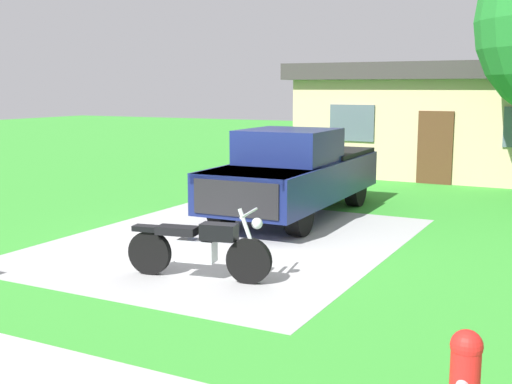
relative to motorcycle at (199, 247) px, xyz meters
name	(u,v)px	position (x,y,z in m)	size (l,w,h in m)	color
ground_plane	(229,241)	(-0.78, 2.24, -0.47)	(80.00, 80.00, 0.00)	green
driveway_pad	(229,241)	(-0.78, 2.24, -0.47)	(5.76, 7.26, 0.01)	#A2A2A2
motorcycle	(199,247)	(0.00, 0.00, 0.00)	(2.20, 0.77, 1.09)	black
pickup_truck	(297,172)	(-0.71, 5.06, 0.48)	(2.15, 5.68, 1.90)	black
fire_hydrant	(465,383)	(4.20, -2.65, -0.05)	(0.32, 0.40, 0.87)	red
neighbor_house	(453,118)	(0.91, 13.69, 1.32)	(9.60, 5.60, 3.50)	tan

